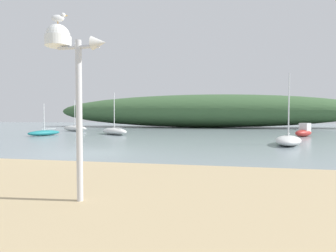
# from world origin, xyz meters

# --- Properties ---
(ground_plane) EXTENTS (120.00, 120.00, 0.00)m
(ground_plane) POSITION_xyz_m (0.00, 0.00, 0.00)
(ground_plane) COLOR gray
(distant_hill) EXTENTS (50.91, 10.88, 5.40)m
(distant_hill) POSITION_xyz_m (3.51, 32.55, 2.70)
(distant_hill) COLOR #3D6038
(distant_hill) RESTS_ON ground
(mast_structure) EXTENTS (1.25, 0.50, 3.46)m
(mast_structure) POSITION_xyz_m (3.41, -7.80, 3.04)
(mast_structure) COLOR silver
(mast_structure) RESTS_ON beach_sand
(seagull_on_radar) EXTENTS (0.32, 0.19, 0.23)m
(seagull_on_radar) POSITION_xyz_m (3.25, -7.79, 3.80)
(seagull_on_radar) COLOR orange
(seagull_on_radar) RESTS_ON mast_structure
(motorboat_centre_water) EXTENTS (2.37, 2.62, 1.22)m
(motorboat_centre_water) POSITION_xyz_m (13.87, 13.91, 0.45)
(motorboat_centre_water) COLOR #B72D28
(motorboat_centre_water) RESTS_ON ground
(sailboat_near_shore) EXTENTS (2.26, 3.46, 3.05)m
(sailboat_near_shore) POSITION_xyz_m (-10.17, 10.42, 0.27)
(sailboat_near_shore) COLOR teal
(sailboat_near_shore) RESTS_ON ground
(sailboat_outer_mooring) EXTENTS (4.14, 2.65, 3.85)m
(sailboat_outer_mooring) POSITION_xyz_m (-11.12, 17.62, 0.37)
(sailboat_outer_mooring) COLOR white
(sailboat_outer_mooring) RESTS_ON ground
(sailboat_inner_mooring) EXTENTS (2.55, 4.31, 4.61)m
(sailboat_inner_mooring) POSITION_xyz_m (10.69, 5.92, 0.32)
(sailboat_inner_mooring) COLOR white
(sailboat_inner_mooring) RESTS_ON ground
(sailboat_off_point) EXTENTS (4.22, 3.93, 4.22)m
(sailboat_off_point) POSITION_xyz_m (-4.12, 13.03, 0.35)
(sailboat_off_point) COLOR white
(sailboat_off_point) RESTS_ON ground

